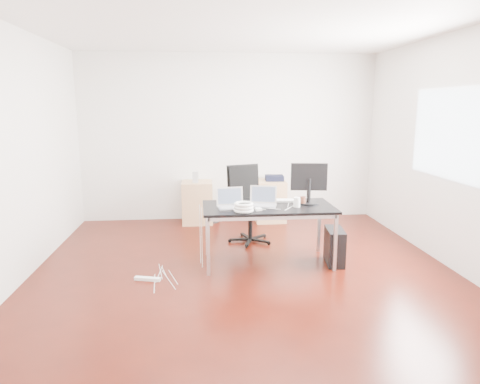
{
  "coord_description": "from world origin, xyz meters",
  "views": [
    {
      "loc": [
        -0.51,
        -4.81,
        1.93
      ],
      "look_at": [
        0.0,
        0.55,
        0.85
      ],
      "focal_mm": 32.0,
      "sensor_mm": 36.0,
      "label": 1
    }
  ],
  "objects": [
    {
      "name": "keyboard",
      "position": [
        0.55,
        0.49,
        0.74
      ],
      "size": [
        0.45,
        0.18,
        0.02
      ],
      "primitive_type": "cube",
      "rotation": [
        0.0,
        0.0,
        -0.09
      ],
      "color": "white",
      "rests_on": "desk"
    },
    {
      "name": "wastebasket",
      "position": [
        -0.32,
        2.24,
        0.14
      ],
      "size": [
        0.31,
        0.31,
        0.28
      ],
      "primitive_type": "cylinder",
      "rotation": [
        0.0,
        0.0,
        -0.37
      ],
      "color": "black",
      "rests_on": "ground"
    },
    {
      "name": "pc_tower",
      "position": [
        1.15,
        0.14,
        0.22
      ],
      "size": [
        0.26,
        0.47,
        0.44
      ],
      "primitive_type": "cube",
      "rotation": [
        0.0,
        0.0,
        -0.13
      ],
      "color": "black",
      "rests_on": "ground"
    },
    {
      "name": "laptop_left",
      "position": [
        -0.14,
        0.21,
        0.79
      ],
      "size": [
        0.36,
        0.3,
        0.23
      ],
      "rotation": [
        0.0,
        0.0,
        0.14
      ],
      "color": "silver",
      "rests_on": "desk"
    },
    {
      "name": "desk",
      "position": [
        0.32,
        0.25,
        0.68
      ],
      "size": [
        1.6,
        0.8,
        0.73
      ],
      "color": "black",
      "rests_on": "ground"
    },
    {
      "name": "speaker",
      "position": [
        -0.58,
        2.15,
        0.79
      ],
      "size": [
        0.1,
        0.09,
        0.18
      ],
      "primitive_type": "cube",
      "rotation": [
        0.0,
        0.0,
        -0.1
      ],
      "color": "#9E9E9E",
      "rests_on": "filing_cabinet_left"
    },
    {
      "name": "room_shell",
      "position": [
        0.04,
        0.0,
        1.4
      ],
      "size": [
        5.0,
        5.0,
        5.0
      ],
      "color": "#350C06",
      "rests_on": "ground"
    },
    {
      "name": "power_adapter",
      "position": [
        0.17,
        0.03,
        0.74
      ],
      "size": [
        0.09,
        0.09,
        0.03
      ],
      "primitive_type": "cube",
      "rotation": [
        0.0,
        0.0,
        0.33
      ],
      "color": "white",
      "rests_on": "desk"
    },
    {
      "name": "cable_coil",
      "position": [
        -0.01,
        -0.01,
        0.78
      ],
      "size": [
        0.24,
        0.24,
        0.11
      ],
      "rotation": [
        0.0,
        0.0,
        0.02
      ],
      "color": "white",
      "rests_on": "desk"
    },
    {
      "name": "laptop_right",
      "position": [
        0.26,
        0.28,
        0.79
      ],
      "size": [
        0.38,
        0.32,
        0.23
      ],
      "rotation": [
        0.0,
        0.0,
        -0.24
      ],
      "color": "silver",
      "rests_on": "desk"
    },
    {
      "name": "filing_cabinet_right",
      "position": [
        0.67,
        2.23,
        0.35
      ],
      "size": [
        0.5,
        0.5,
        0.7
      ],
      "primitive_type": "cube",
      "color": "tan",
      "rests_on": "ground"
    },
    {
      "name": "filing_cabinet_left",
      "position": [
        -0.56,
        2.23,
        0.35
      ],
      "size": [
        0.5,
        0.5,
        0.7
      ],
      "primitive_type": "cube",
      "color": "tan",
      "rests_on": "ground"
    },
    {
      "name": "office_chair",
      "position": [
        0.17,
        1.18,
        0.61
      ],
      "size": [
        0.61,
        0.62,
        1.08
      ],
      "rotation": [
        0.0,
        0.0,
        0.33
      ],
      "color": "black",
      "rests_on": "ground"
    },
    {
      "name": "navy_garment",
      "position": [
        0.74,
        2.21,
        0.74
      ],
      "size": [
        0.31,
        0.26,
        0.09
      ],
      "primitive_type": "cube",
      "rotation": [
        0.0,
        0.0,
        -0.06
      ],
      "color": "black",
      "rests_on": "filing_cabinet_right"
    },
    {
      "name": "power_strip",
      "position": [
        -1.12,
        -0.19,
        0.02
      ],
      "size": [
        0.31,
        0.14,
        0.04
      ],
      "primitive_type": "cube",
      "rotation": [
        0.0,
        0.0,
        -0.26
      ],
      "color": "white",
      "rests_on": "ground"
    },
    {
      "name": "cup_brown",
      "position": [
        0.76,
        0.28,
        0.78
      ],
      "size": [
        0.09,
        0.09,
        0.1
      ],
      "primitive_type": "cylinder",
      "rotation": [
        0.0,
        0.0,
        -0.19
      ],
      "color": "brown",
      "rests_on": "desk"
    },
    {
      "name": "cup_white",
      "position": [
        0.66,
        0.16,
        0.79
      ],
      "size": [
        0.09,
        0.09,
        0.12
      ],
      "primitive_type": "cylinder",
      "rotation": [
        0.0,
        0.0,
        -0.11
      ],
      "color": "white",
      "rests_on": "desk"
    },
    {
      "name": "monitor",
      "position": [
        0.84,
        0.33,
        1.01
      ],
      "size": [
        0.45,
        0.26,
        0.51
      ],
      "rotation": [
        0.0,
        0.0,
        -0.13
      ],
      "color": "black",
      "rests_on": "desk"
    }
  ]
}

